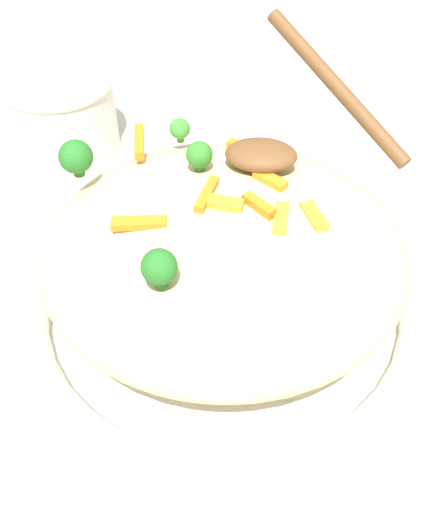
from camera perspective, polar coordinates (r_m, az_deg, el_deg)
The scene contains 18 objects.
ground_plane at distance 0.51m, azimuth 0.00°, elevation -6.01°, with size 2.40×2.40×0.00m, color beige.
serving_bowl at distance 0.50m, azimuth 0.00°, elevation -4.37°, with size 0.32×0.32×0.04m.
pasta_mound at distance 0.45m, azimuth 0.00°, elevation 0.49°, with size 0.28×0.26×0.09m, color #DBC689.
carrot_piece_0 at distance 0.42m, azimuth 5.51°, elevation 3.60°, with size 0.03×0.01×0.01m, color orange.
carrot_piece_1 at distance 0.49m, azimuth 2.26°, elevation 10.24°, with size 0.04×0.01×0.01m, color orange.
carrot_piece_2 at distance 0.42m, azimuth 0.59°, elevation 4.85°, with size 0.03×0.01×0.01m, color orange.
carrot_piece_3 at distance 0.45m, azimuth 4.48°, elevation 7.27°, with size 0.03×0.01×0.01m, color orange.
carrot_piece_4 at distance 0.43m, azimuth -1.67°, elevation 5.86°, with size 0.04×0.01×0.01m, color orange.
carrot_piece_5 at distance 0.43m, azimuth 8.66°, elevation 3.93°, with size 0.03×0.01×0.01m, color orange.
carrot_piece_6 at distance 0.50m, azimuth -8.18°, elevation 10.88°, with size 0.04×0.01×0.01m, color orange.
carrot_piece_7 at distance 0.42m, azimuth 3.42°, elevation 5.26°, with size 0.03×0.01×0.01m, color orange.
carrot_piece_8 at distance 0.42m, azimuth -8.19°, elevation 3.16°, with size 0.04×0.01×0.01m, color orange.
broccoli_floret_0 at distance 0.37m, azimuth -6.27°, elevation -1.11°, with size 0.02×0.02×0.03m.
broccoli_floret_1 at distance 0.45m, azimuth -2.39°, elevation 9.72°, with size 0.02×0.02×0.03m.
broccoli_floret_2 at distance 0.50m, azimuth -4.28°, elevation 12.14°, with size 0.02×0.02×0.02m.
broccoli_floret_3 at distance 0.47m, azimuth -14.11°, elevation 9.24°, with size 0.03×0.03×0.03m.
serving_spoon at distance 0.47m, azimuth 6.36°, elevation 12.11°, with size 0.14×0.13×0.08m.
companion_bowl at distance 0.71m, azimuth -15.26°, elevation 13.47°, with size 0.12×0.12×0.08m.
Camera 1 is at (0.03, -0.32, 0.40)m, focal length 41.42 mm.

